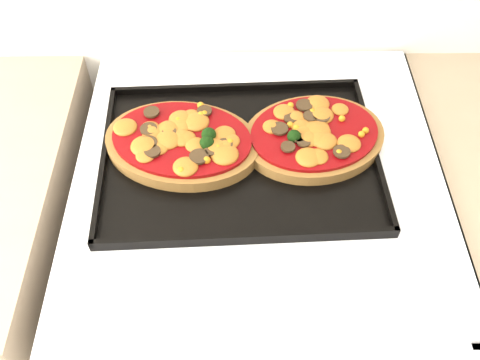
{
  "coord_description": "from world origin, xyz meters",
  "views": [
    {
      "loc": [
        -0.0,
        1.15,
        1.57
      ],
      "look_at": [
        0.0,
        1.67,
        0.92
      ],
      "focal_mm": 40.0,
      "sensor_mm": 36.0,
      "label": 1
    }
  ],
  "objects_px": {
    "pizza_right": "(314,135)",
    "baking_tray": "(240,155)",
    "stove": "(254,296)",
    "pizza_left": "(182,141)"
  },
  "relations": [
    {
      "from": "baking_tray",
      "to": "pizza_left",
      "type": "xyz_separation_m",
      "value": [
        -0.09,
        0.02,
        0.02
      ]
    },
    {
      "from": "baking_tray",
      "to": "pizza_right",
      "type": "height_order",
      "value": "pizza_right"
    },
    {
      "from": "baking_tray",
      "to": "pizza_left",
      "type": "relative_size",
      "value": 1.76
    },
    {
      "from": "stove",
      "to": "baking_tray",
      "type": "distance_m",
      "value": 0.47
    },
    {
      "from": "pizza_right",
      "to": "baking_tray",
      "type": "bearing_deg",
      "value": -166.7
    },
    {
      "from": "stove",
      "to": "pizza_right",
      "type": "height_order",
      "value": "pizza_right"
    },
    {
      "from": "pizza_right",
      "to": "pizza_left",
      "type": "bearing_deg",
      "value": -176.68
    },
    {
      "from": "stove",
      "to": "baking_tray",
      "type": "xyz_separation_m",
      "value": [
        -0.03,
        0.02,
        0.47
      ]
    },
    {
      "from": "baking_tray",
      "to": "stove",
      "type": "bearing_deg",
      "value": -29.15
    },
    {
      "from": "stove",
      "to": "pizza_right",
      "type": "distance_m",
      "value": 0.49
    }
  ]
}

